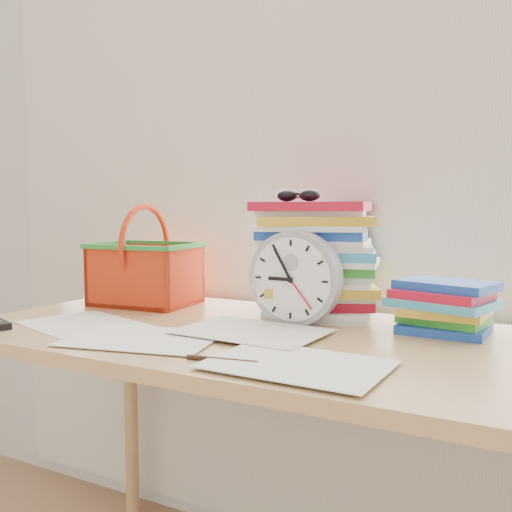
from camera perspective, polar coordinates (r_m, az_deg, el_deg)
The scene contains 9 objects.
curtain at distance 1.62m, azimuth 7.22°, elevation 14.50°, with size 2.40×0.01×2.50m, color silver.
desk at distance 1.30m, azimuth 0.75°, elevation -10.84°, with size 1.40×0.70×0.75m.
paper_stack at distance 1.46m, azimuth 5.97°, elevation -0.33°, with size 0.31×0.26×0.29m, color white, non-canonical shape.
clock at distance 1.34m, azimuth 3.94°, elevation -2.23°, with size 0.22×0.22×0.04m, color #9498A3.
sunglasses at distance 1.42m, azimuth 4.23°, elevation 6.07°, with size 0.14×0.12×0.03m, color black, non-canonical shape.
book_stack at distance 1.33m, azimuth 18.63°, elevation -4.87°, with size 0.23×0.18×0.12m, color white, non-canonical shape.
basket at distance 1.66m, azimuth -10.98°, elevation 0.04°, with size 0.28×0.22×0.28m, color #E63F16, non-canonical shape.
pen at distance 1.04m, azimuth -3.43°, elevation -10.33°, with size 0.01×0.01×0.14m, color black.
scattered_papers at distance 1.28m, azimuth 0.76°, elevation -7.36°, with size 1.26×0.42×0.02m, color white, non-canonical shape.
Camera 1 is at (0.58, 0.49, 1.03)m, focal length 40.00 mm.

